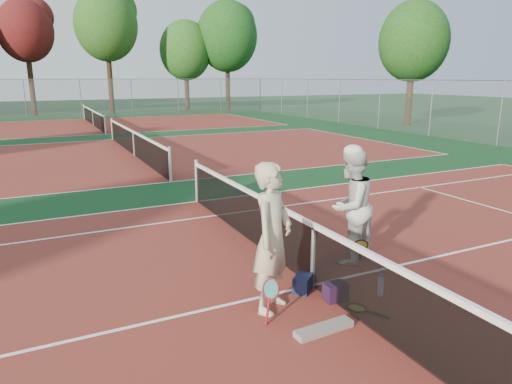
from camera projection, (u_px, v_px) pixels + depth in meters
ground at (312, 286)px, 7.09m from camera, size 130.00×130.00×0.00m
court_main at (312, 285)px, 7.09m from camera, size 23.77×10.97×0.01m
court_far_a at (135, 155)px, 18.86m from camera, size 23.77×10.97×0.01m
court_far_b at (94, 125)px, 30.63m from camera, size 23.77×10.97×0.01m
net_main at (313, 255)px, 6.96m from camera, size 0.10×10.98×1.02m
net_far_a at (134, 143)px, 18.73m from camera, size 0.10×10.98×1.02m
net_far_b at (93, 118)px, 30.51m from camera, size 0.10×10.98×1.02m
fence_back at (81, 98)px, 36.37m from camera, size 32.00×0.06×3.00m
player_a at (272, 238)px, 6.15m from camera, size 0.90×0.86×2.08m
player_b at (350, 206)px, 7.81m from camera, size 1.18×1.06×2.00m
racket_red at (271, 300)px, 6.01m from camera, size 0.34×0.35×0.58m
racket_black_held at (361, 252)px, 7.76m from camera, size 0.44×0.46×0.50m
racket_spare at (356, 308)px, 6.37m from camera, size 0.52×0.66×0.03m
sports_bag_navy at (303, 284)px, 6.86m from camera, size 0.39×0.38×0.26m
sports_bag_purple at (335, 292)px, 6.60m from camera, size 0.34×0.24×0.27m
net_cover_canvas at (324, 329)px, 5.79m from camera, size 0.83×0.23×0.09m
water_bottle at (381, 286)px, 6.73m from camera, size 0.09×0.09×0.30m
tree_back_maroon at (25, 31)px, 37.01m from camera, size 4.39×4.39×9.35m
tree_back_3 at (106, 25)px, 38.67m from camera, size 5.27×5.27×10.49m
tree_back_4 at (185, 51)px, 43.12m from camera, size 4.84×4.84×8.40m
tree_back_5 at (227, 37)px, 43.50m from camera, size 5.79×5.79×10.25m
tree_right_1 at (414, 42)px, 29.67m from camera, size 4.50×4.50×8.00m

